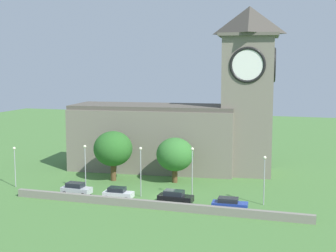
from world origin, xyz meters
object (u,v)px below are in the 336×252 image
object	(u,v)px
church	(187,120)
car_black	(175,197)
streetlamp_west_end	(15,160)
streetlamp_central	(141,164)
car_blue	(229,204)
streetlamp_east_mid	(192,165)
streetlamp_west_mid	(85,160)
car_silver	(76,189)
tree_riverside_west	(113,149)
streetlamp_east_end	(264,172)
car_white	(118,193)
tree_churchyard	(175,154)

from	to	relation	value
church	car_black	xyz separation A→B (m)	(3.86, -20.70, -8.14)
streetlamp_west_end	streetlamp_central	distance (m)	20.57
car_blue	streetlamp_east_mid	distance (m)	8.09
streetlamp_west_end	streetlamp_west_mid	distance (m)	11.58
car_silver	streetlamp_central	xyz separation A→B (m)	(9.30, 2.04, 3.89)
tree_riverside_west	streetlamp_central	bearing A→B (deg)	-45.12
streetlamp_east_mid	car_silver	bearing A→B (deg)	-169.48
car_silver	streetlamp_east_end	xyz separation A→B (m)	(26.67, 3.11, 3.60)
church	car_blue	distance (m)	25.68
car_white	car_black	distance (m)	8.34
streetlamp_east_mid	streetlamp_east_end	size ratio (longest dim) A/B	1.10
streetlamp_east_mid	car_black	bearing A→B (deg)	-119.74
streetlamp_east_end	streetlamp_central	bearing A→B (deg)	-176.47
car_white	tree_riverside_west	world-z (taller)	tree_riverside_west
church	car_black	bearing A→B (deg)	-79.45
streetlamp_west_end	streetlamp_east_mid	xyz separation A→B (m)	(27.90, 1.70, 0.62)
church	car_silver	size ratio (longest dim) A/B	8.44
tree_churchyard	streetlamp_east_end	bearing A→B (deg)	-29.09
streetlamp_west_mid	tree_churchyard	size ratio (longest dim) A/B	0.96
streetlamp_west_mid	streetlamp_east_mid	bearing A→B (deg)	2.13
car_silver	streetlamp_west_mid	xyz separation A→B (m)	(0.27, 2.48, 3.76)
car_white	car_blue	distance (m)	15.96
streetlamp_central	tree_riverside_west	bearing A→B (deg)	134.88
car_white	tree_churchyard	world-z (taller)	tree_churchyard
car_silver	streetlamp_central	bearing A→B (deg)	12.36
car_white	tree_riverside_west	size ratio (longest dim) A/B	0.52
car_silver	car_black	world-z (taller)	car_silver
car_white	streetlamp_west_end	xyz separation A→B (m)	(-17.92, 1.55, 3.42)
church	car_silver	world-z (taller)	church
church	tree_riverside_west	world-z (taller)	church
car_white	streetlamp_central	size ratio (longest dim) A/B	0.59
car_white	streetlamp_east_mid	xyz separation A→B (m)	(9.99, 3.25, 4.04)
streetlamp_west_end	tree_riverside_west	world-z (taller)	tree_riverside_west
streetlamp_west_end	car_silver	bearing A→B (deg)	-7.05
car_black	church	bearing A→B (deg)	100.55
car_white	streetlamp_west_mid	bearing A→B (deg)	157.59
car_blue	car_silver	bearing A→B (deg)	178.59
car_blue	streetlamp_east_mid	xyz separation A→B (m)	(-5.97, 3.65, 4.07)
church	streetlamp_east_mid	distance (m)	19.09
streetlamp_east_end	tree_riverside_west	size ratio (longest dim) A/B	0.83
tree_riverside_west	car_silver	bearing A→B (deg)	-99.50
church	car_silver	distance (m)	25.03
church	car_white	size ratio (longest dim) A/B	8.70
car_white	car_black	bearing A→B (deg)	2.37
church	tree_churchyard	xyz separation A→B (m)	(0.52, -9.42, -4.47)
car_silver	car_black	xyz separation A→B (m)	(15.00, 0.19, -0.01)
car_white	streetlamp_central	distance (m)	5.24
church	car_white	bearing A→B (deg)	-102.00
streetlamp_west_mid	streetlamp_central	size ratio (longest dim) A/B	0.97
car_white	tree_churchyard	distance (m)	13.19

